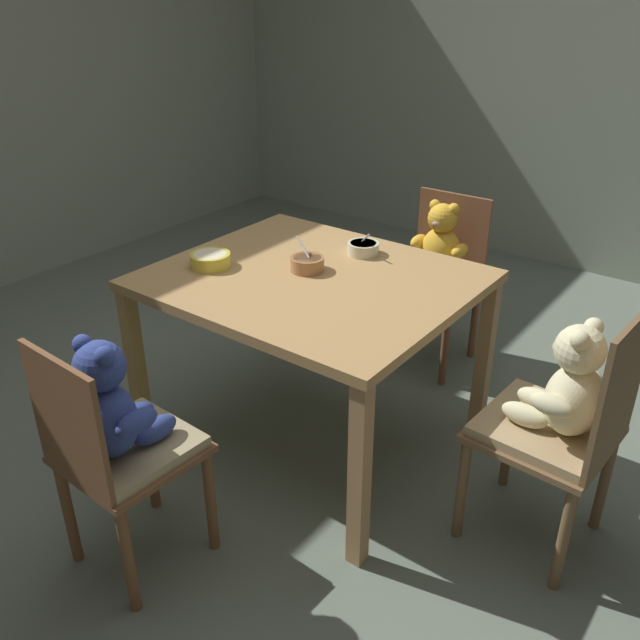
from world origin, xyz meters
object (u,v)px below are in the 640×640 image
Objects in this scene: teddy_chair_far_center at (437,261)px; porridge_bowl_cream_far_center at (363,248)px; dining_table at (312,295)px; teddy_chair_near_front at (114,427)px; porridge_bowl_yellow_near_left at (211,260)px; porridge_bowl_terracotta_center at (307,263)px; teddy_chair_near_right at (564,407)px.

porridge_bowl_cream_far_center reaches higher than teddy_chair_far_center.
porridge_bowl_cream_far_center is (0.03, 0.30, 0.11)m from dining_table.
teddy_chair_near_front is 1.24m from porridge_bowl_cream_far_center.
porridge_bowl_cream_far_center is at bearing 49.24° from porridge_bowl_yellow_near_left.
dining_table is 1.35× the size of teddy_chair_near_front.
dining_table is at bearing -5.39° from teddy_chair_far_center.
porridge_bowl_yellow_near_left is at bearing -23.49° from teddy_chair_far_center.
porridge_bowl_terracotta_center reaches higher than porridge_bowl_yellow_near_left.
dining_table is at bearing 4.20° from teddy_chair_near_right.
dining_table is 8.92× the size of porridge_bowl_cream_far_center.
teddy_chair_near_front is at bearing -67.01° from porridge_bowl_yellow_near_left.
teddy_chair_near_right is 1.07m from porridge_bowl_terracotta_center.
teddy_chair_far_center is 0.97× the size of teddy_chair_near_front.
porridge_bowl_yellow_near_left is (-1.37, -0.18, 0.23)m from teddy_chair_near_right.
teddy_chair_near_front is 0.94× the size of teddy_chair_near_right.
porridge_bowl_yellow_near_left reaches higher than dining_table.
porridge_bowl_yellow_near_left is at bearing 25.48° from teddy_chair_near_front.
teddy_chair_near_right is at bearing -46.25° from teddy_chair_near_front.
porridge_bowl_terracotta_center reaches higher than dining_table.
teddy_chair_far_center is at bearing 85.71° from dining_table.
teddy_chair_far_center is 0.92m from porridge_bowl_terracotta_center.
porridge_bowl_cream_far_center reaches higher than porridge_bowl_yellow_near_left.
dining_table is at bearing 23.78° from porridge_bowl_yellow_near_left.
porridge_bowl_terracotta_center is (0.33, 0.20, 0.00)m from porridge_bowl_yellow_near_left.
dining_table is 0.42m from porridge_bowl_yellow_near_left.
dining_table is 0.92m from teddy_chair_near_front.
teddy_chair_near_front is 1.40m from teddy_chair_near_right.
teddy_chair_far_center is 0.91× the size of teddy_chair_near_right.
porridge_bowl_yellow_near_left is (-0.37, -0.16, 0.11)m from dining_table.
porridge_bowl_terracotta_center is at bearing -8.61° from teddy_chair_far_center.
porridge_bowl_cream_far_center is at bearing -13.32° from teddy_chair_near_right.
porridge_bowl_terracotta_center reaches higher than porridge_bowl_cream_far_center.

